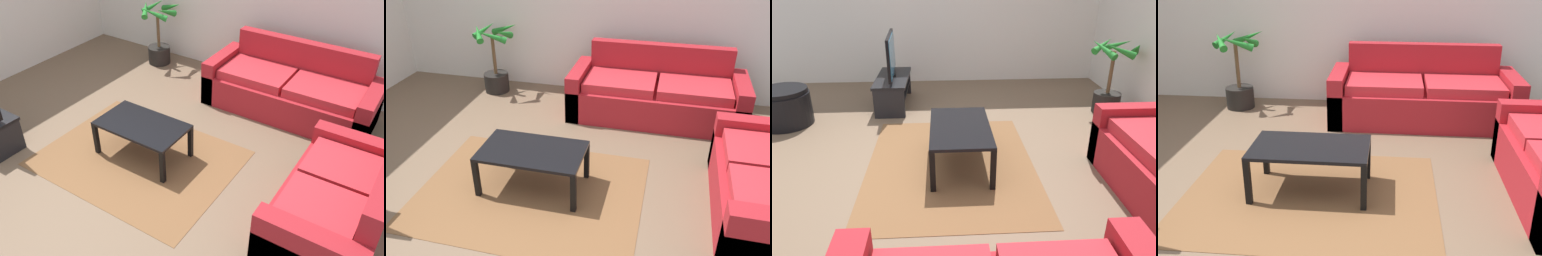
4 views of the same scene
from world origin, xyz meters
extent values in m
plane|color=brown|center=(0.00, 0.00, 0.00)|extent=(6.60, 6.60, 0.00)
cube|color=maroon|center=(1.13, 2.25, 0.21)|extent=(2.24, 0.90, 0.42)
cube|color=maroon|center=(1.13, 2.62, 0.66)|extent=(1.88, 0.16, 0.48)
cube|color=maroon|center=(0.10, 2.25, 0.31)|extent=(0.18, 0.90, 0.62)
cube|color=maroon|center=(2.16, 2.25, 0.31)|extent=(0.18, 0.90, 0.62)
cube|color=#B8272F|center=(0.66, 2.20, 0.48)|extent=(0.90, 0.66, 0.12)
cube|color=#B8272F|center=(1.60, 2.20, 0.48)|extent=(0.90, 0.66, 0.12)
cube|color=maroon|center=(2.25, 0.51, 0.21)|extent=(0.90, 1.64, 0.42)
cube|color=maroon|center=(2.25, 1.24, 0.31)|extent=(0.90, 0.18, 0.62)
cube|color=#B8272F|center=(2.20, 0.83, 0.48)|extent=(0.66, 0.60, 0.12)
cube|color=black|center=(0.07, 0.43, 0.42)|extent=(1.01, 0.60, 0.03)
cube|color=black|center=(-0.41, 0.16, 0.20)|extent=(0.05, 0.05, 0.40)
cube|color=black|center=(0.55, 0.16, 0.20)|extent=(0.05, 0.05, 0.40)
cube|color=black|center=(-0.41, 0.70, 0.20)|extent=(0.05, 0.05, 0.40)
cube|color=black|center=(0.55, 0.70, 0.20)|extent=(0.05, 0.05, 0.40)
cube|color=brown|center=(0.07, 0.33, 0.00)|extent=(2.20, 1.70, 0.01)
cylinder|color=black|center=(-1.28, 2.55, 0.14)|extent=(0.37, 0.37, 0.28)
cylinder|color=brown|center=(-1.28, 2.55, 0.57)|extent=(0.05, 0.05, 0.58)
cone|color=#217E29|center=(-1.09, 2.53, 0.91)|extent=(0.15, 0.41, 0.24)
cone|color=#217E29|center=(-1.18, 2.79, 0.91)|extent=(0.53, 0.30, 0.29)
cone|color=#217E29|center=(-1.44, 2.65, 0.91)|extent=(0.28, 0.38, 0.23)
cone|color=#217E29|center=(-1.44, 2.45, 0.91)|extent=(0.29, 0.38, 0.23)
cone|color=#217E29|center=(-1.20, 2.36, 0.91)|extent=(0.43, 0.27, 0.24)
camera|label=1|loc=(2.64, -2.47, 3.02)|focal=38.19mm
camera|label=2|loc=(1.29, -2.60, 2.49)|focal=37.10mm
camera|label=3|loc=(3.35, 0.26, 1.87)|focal=33.78mm
camera|label=4|loc=(0.75, -3.00, 2.00)|focal=41.71mm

